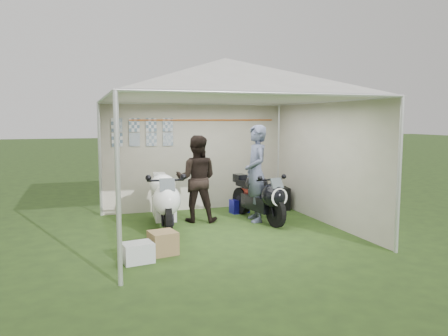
{
  "coord_description": "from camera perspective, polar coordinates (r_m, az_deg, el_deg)",
  "views": [
    {
      "loc": [
        -2.44,
        -7.14,
        1.97
      ],
      "look_at": [
        0.1,
        0.35,
        1.08
      ],
      "focal_mm": 35.0,
      "sensor_mm": 36.0,
      "label": 1
    }
  ],
  "objects": [
    {
      "name": "paddock_stand",
      "position": [
        9.25,
        2.04,
        -5.0
      ],
      "size": [
        0.41,
        0.29,
        0.28
      ],
      "primitive_type": "cube",
      "rotation": [
        0.0,
        0.0,
        0.14
      ],
      "color": "#1E1CBD",
      "rests_on": "ground"
    },
    {
      "name": "motorcycle_white",
      "position": [
        7.8,
        -7.87,
        -4.02
      ],
      "size": [
        0.58,
        2.07,
        1.02
      ],
      "rotation": [
        0.0,
        0.0,
        -0.1
      ],
      "color": "black",
      "rests_on": "ground"
    },
    {
      "name": "ground",
      "position": [
        7.8,
        0.13,
        -8.22
      ],
      "size": [
        80.0,
        80.0,
        0.0
      ],
      "primitive_type": "plane",
      "color": "#273E19",
      "rests_on": "ground"
    },
    {
      "name": "person_blue_jacket",
      "position": [
        8.42,
        4.22,
        -0.71
      ],
      "size": [
        0.52,
        0.72,
        1.86
      ],
      "primitive_type": "imported",
      "rotation": [
        0.0,
        0.0,
        -1.68
      ],
      "color": "slate",
      "rests_on": "ground"
    },
    {
      "name": "canopy_tent",
      "position": [
        7.6,
        0.05,
        10.96
      ],
      "size": [
        5.66,
        5.66,
        3.0
      ],
      "color": "silver",
      "rests_on": "ground"
    },
    {
      "name": "person_dark_jacket",
      "position": [
        8.39,
        -3.62,
        -1.41
      ],
      "size": [
        0.98,
        0.87,
        1.66
      ],
      "primitive_type": "imported",
      "rotation": [
        0.0,
        0.0,
        2.79
      ],
      "color": "black",
      "rests_on": "ground"
    },
    {
      "name": "crate_0",
      "position": [
        6.26,
        -11.21,
        -10.77
      ],
      "size": [
        0.45,
        0.38,
        0.27
      ],
      "primitive_type": "cube",
      "rotation": [
        0.0,
        0.0,
        0.15
      ],
      "color": "silver",
      "rests_on": "ground"
    },
    {
      "name": "equipment_box",
      "position": [
        9.63,
        6.97,
        -3.98
      ],
      "size": [
        0.54,
        0.46,
        0.49
      ],
      "primitive_type": "cube",
      "rotation": [
        0.0,
        0.0,
        -0.15
      ],
      "color": "black",
      "rests_on": "ground"
    },
    {
      "name": "crate_1",
      "position": [
        6.56,
        -7.98,
        -9.63
      ],
      "size": [
        0.43,
        0.43,
        0.33
      ],
      "primitive_type": "cube",
      "rotation": [
        0.0,
        0.0,
        0.17
      ],
      "color": "olive",
      "rests_on": "ground"
    },
    {
      "name": "motorcycle_black",
      "position": [
        8.46,
        4.78,
        -3.56
      ],
      "size": [
        0.57,
        1.85,
        0.91
      ],
      "rotation": [
        0.0,
        0.0,
        0.14
      ],
      "color": "black",
      "rests_on": "ground"
    }
  ]
}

